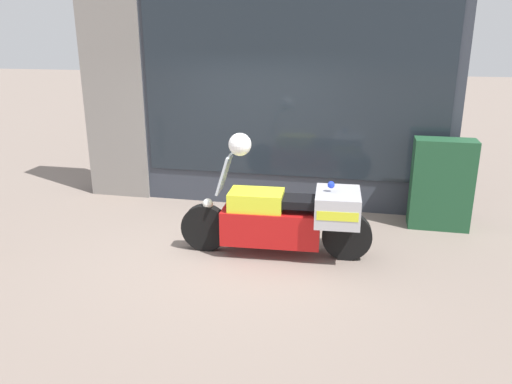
% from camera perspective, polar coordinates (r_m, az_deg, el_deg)
% --- Properties ---
extents(ground_plane, '(60.00, 60.00, 0.00)m').
position_cam_1_polar(ground_plane, '(6.82, -2.79, -6.35)').
color(ground_plane, gray).
extents(shop_building, '(6.12, 0.55, 4.12)m').
position_cam_1_polar(shop_building, '(8.30, -2.53, 12.81)').
color(shop_building, '#333842').
rests_on(shop_building, ground).
extents(window_display, '(4.59, 0.30, 1.96)m').
position_cam_1_polar(window_display, '(8.44, 3.79, 1.82)').
color(window_display, slate).
rests_on(window_display, ground).
extents(paramedic_motorcycle, '(2.49, 0.76, 1.31)m').
position_cam_1_polar(paramedic_motorcycle, '(6.41, 3.66, -2.88)').
color(paramedic_motorcycle, black).
rests_on(paramedic_motorcycle, ground).
extents(utility_cabinet, '(0.86, 0.40, 1.33)m').
position_cam_1_polar(utility_cabinet, '(7.78, 20.42, 0.84)').
color(utility_cabinet, '#1E4C2D').
rests_on(utility_cabinet, ground).
extents(white_helmet, '(0.29, 0.29, 0.29)m').
position_cam_1_polar(white_helmet, '(6.23, -1.85, 5.46)').
color(white_helmet, white).
rests_on(white_helmet, paramedic_motorcycle).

